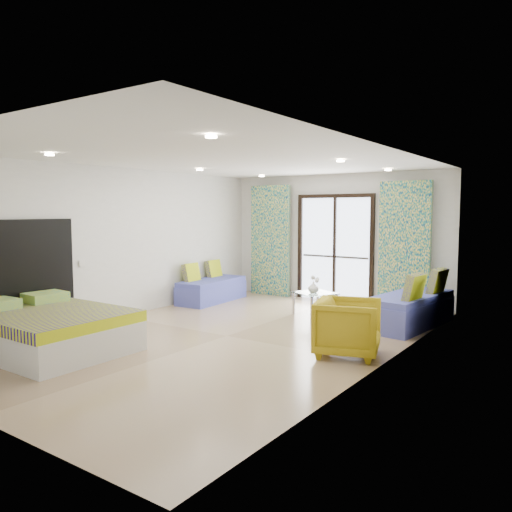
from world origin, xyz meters
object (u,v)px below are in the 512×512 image
Objects in this scene: daybed_right at (411,309)px; bed at (50,330)px; armchair at (348,325)px; coffee_table at (315,295)px; daybed_left at (211,289)px.

bed is at bearing -122.81° from daybed_right.
armchair is (-0.15, -2.17, 0.12)m from daybed_right.
armchair is at bearing 32.03° from bed.
daybed_right reaches higher than coffee_table.
daybed_left is (-0.64, 4.19, -0.03)m from bed.
daybed_right is 1.74m from coffee_table.
coffee_table is (1.86, 4.18, 0.09)m from bed.
bed is 5.62m from daybed_right.
armchair is (3.44, 2.16, 0.13)m from bed.
daybed_right is (4.23, 0.13, 0.04)m from daybed_left.
armchair is at bearing -51.97° from coffee_table.
daybed_left is 2.05× the size of coffee_table.
daybed_left reaches higher than coffee_table.
bed is 4.58m from coffee_table.
armchair reaches higher than bed.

